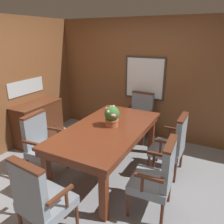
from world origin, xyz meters
The scene contains 11 objects.
ground_plane centered at (0.00, 0.00, 0.00)m, with size 14.00×14.00×0.00m, color gray.
wall_back centered at (0.00, 1.88, 1.23)m, with size 7.20×0.08×2.45m.
wall_left centered at (-1.92, 0.00, 1.22)m, with size 0.08×7.20×2.45m.
dining_table centered at (0.11, 0.21, 0.68)m, with size 1.08×2.00×0.78m.
chair_head_near centered at (0.08, -1.19, 0.52)m, with size 0.60×0.52×0.99m.
chair_right_near centered at (1.05, -0.26, 0.52)m, with size 0.50×0.58×0.99m.
chair_head_far centered at (0.12, 1.62, 0.52)m, with size 0.59×0.51×0.99m.
chair_right_far centered at (1.02, 0.65, 0.52)m, with size 0.48×0.57×0.99m.
chair_left_near centered at (-0.79, -0.27, 0.52)m, with size 0.51×0.59×0.99m.
potted_plant centered at (0.14, 0.30, 0.94)m, with size 0.24×0.25×0.33m.
sideboard_cabinet centered at (-1.66, 0.51, 0.41)m, with size 0.48×1.01×0.83m.
Camera 1 is at (1.58, -2.47, 2.11)m, focal length 35.00 mm.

